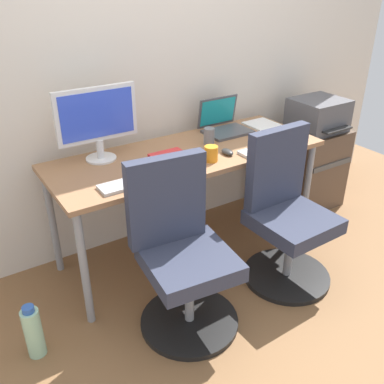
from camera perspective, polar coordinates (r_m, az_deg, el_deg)
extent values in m
plane|color=brown|center=(3.03, -0.52, -7.66)|extent=(5.28, 5.28, 0.00)
cube|color=silver|center=(2.86, -5.21, 18.44)|extent=(4.40, 0.04, 2.60)
cube|color=#996B47|center=(2.68, -0.58, 5.02)|extent=(1.73, 0.65, 0.03)
cylinder|color=gray|center=(2.35, -14.08, -9.92)|extent=(0.04, 0.04, 0.71)
cylinder|color=gray|center=(3.13, 14.92, 0.12)|extent=(0.04, 0.04, 0.71)
cylinder|color=gray|center=(2.80, -17.97, -3.89)|extent=(0.04, 0.04, 0.71)
cylinder|color=gray|center=(3.48, 8.43, 3.66)|extent=(0.04, 0.04, 0.71)
cylinder|color=black|center=(2.49, -0.34, -16.67)|extent=(0.54, 0.54, 0.03)
cylinder|color=gray|center=(2.36, -0.35, -13.47)|extent=(0.05, 0.05, 0.34)
cube|color=#33384C|center=(2.23, -0.37, -9.31)|extent=(0.49, 0.49, 0.09)
cube|color=#33384C|center=(2.20, -3.41, -1.08)|extent=(0.43, 0.12, 0.48)
cylinder|color=black|center=(2.85, 12.36, -10.72)|extent=(0.54, 0.54, 0.03)
cylinder|color=gray|center=(2.74, 12.75, -7.68)|extent=(0.05, 0.05, 0.34)
cube|color=#33384C|center=(2.62, 13.23, -3.85)|extent=(0.45, 0.45, 0.09)
cube|color=#33384C|center=(2.61, 11.14, 3.29)|extent=(0.42, 0.08, 0.48)
cube|color=brown|center=(3.61, 15.41, 3.18)|extent=(0.45, 0.40, 0.64)
cube|color=#4C4C4C|center=(3.45, 18.07, 3.39)|extent=(0.41, 0.01, 0.04)
cube|color=#515156|center=(3.45, 16.32, 9.79)|extent=(0.38, 0.34, 0.24)
cube|color=#262626|center=(3.35, 18.70, 7.81)|extent=(0.27, 0.06, 0.01)
cylinder|color=#A5D8B2|center=(2.39, -20.23, -17.10)|extent=(0.09, 0.09, 0.28)
cylinder|color=#2D59B2|center=(2.28, -20.88, -14.31)|extent=(0.06, 0.06, 0.03)
cylinder|color=silver|center=(2.63, -11.94, 4.39)|extent=(0.18, 0.18, 0.01)
cylinder|color=silver|center=(2.60, -12.07, 5.63)|extent=(0.04, 0.04, 0.11)
cube|color=silver|center=(2.53, -12.54, 10.03)|extent=(0.48, 0.03, 0.31)
cube|color=blue|center=(2.52, -12.39, 9.93)|extent=(0.43, 0.00, 0.26)
cube|color=#4C4C51|center=(3.00, 4.75, 7.93)|extent=(0.31, 0.22, 0.02)
cube|color=#4C4C51|center=(3.06, 3.38, 10.61)|extent=(0.31, 0.04, 0.21)
cube|color=teal|center=(3.05, 3.45, 10.60)|extent=(0.28, 0.03, 0.18)
cube|color=#B7B7B7|center=(2.29, -8.11, 1.18)|extent=(0.34, 0.12, 0.02)
cube|color=silver|center=(2.72, 9.57, 5.55)|extent=(0.34, 0.12, 0.02)
ellipsoid|color=#515156|center=(2.49, 0.52, 3.97)|extent=(0.06, 0.10, 0.03)
ellipsoid|color=#2D2D2D|center=(2.64, 4.70, 5.31)|extent=(0.06, 0.10, 0.03)
cylinder|color=orange|center=(2.53, 2.55, 5.09)|extent=(0.08, 0.08, 0.09)
cylinder|color=slate|center=(2.79, 2.27, 7.42)|extent=(0.07, 0.07, 0.10)
cube|color=black|center=(2.42, -1.66, 2.92)|extent=(0.07, 0.14, 0.01)
cube|color=red|center=(2.58, -3.07, 4.74)|extent=(0.21, 0.15, 0.03)
cube|color=white|center=(3.16, 9.71, 8.62)|extent=(0.21, 0.30, 0.01)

